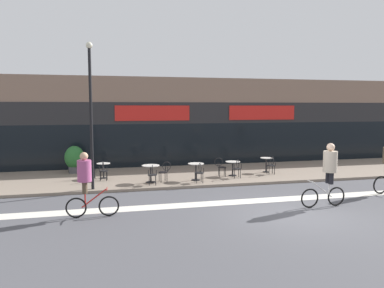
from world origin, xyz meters
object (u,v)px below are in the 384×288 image
bistro_table_1 (151,170)px  cafe_chair_1_near (152,173)px  cafe_chair_0_side (90,168)px  cafe_chair_3_side (220,166)px  cafe_chair_0_near (103,170)px  bistro_table_3 (233,165)px  cyclist_1 (86,179)px  cafe_chair_3_near (237,167)px  bistro_table_2 (196,168)px  lamp_post (91,107)px  bistro_table_4 (266,162)px  planter_pot (75,159)px  cafe_chair_1_side (165,170)px  cafe_chair_2_near (199,171)px  cafe_chair_4_near (271,164)px  bistro_table_0 (103,168)px  cyclist_2 (329,169)px

bistro_table_1 → cafe_chair_1_near: size_ratio=0.87×
cafe_chair_0_side → cafe_chair_3_side: size_ratio=1.00×
cafe_chair_1_near → cafe_chair_0_near: bearing=60.7°
bistro_table_3 → cyclist_1: size_ratio=0.35×
cafe_chair_0_near → cafe_chair_3_side: (5.51, -0.18, 0.00)m
cafe_chair_1_near → cafe_chair_3_near: size_ratio=1.00×
bistro_table_2 → cafe_chair_0_side: size_ratio=0.86×
bistro_table_2 → lamp_post: (-4.55, -0.80, 2.80)m
cafe_chair_3_near → cafe_chair_3_side: 0.89m
bistro_table_1 → cafe_chair_0_near: bearing=157.4°
bistro_table_2 → bistro_table_4: (4.02, 1.19, -0.03)m
planter_pot → cafe_chair_1_near: bearing=-48.9°
cafe_chair_1_near → cafe_chair_3_side: bearing=-62.9°
bistro_table_2 → cafe_chair_1_near: bearing=-163.4°
cafe_chair_1_side → bistro_table_2: bearing=171.5°
bistro_table_3 → cafe_chair_0_near: bearing=178.3°
bistro_table_2 → cafe_chair_2_near: cafe_chair_2_near is taller
bistro_table_3 → cafe_chair_2_near: bearing=-147.3°
bistro_table_1 → bistro_table_3: (4.09, 0.66, -0.05)m
cafe_chair_0_near → cafe_chair_3_near: size_ratio=1.00×
bistro_table_3 → cafe_chair_0_side: (-6.75, 0.80, 0.01)m
bistro_table_3 → bistro_table_2: bearing=-161.7°
cafe_chair_1_side → cafe_chair_3_side: same height
bistro_table_3 → cafe_chair_1_side: cafe_chair_1_side is taller
cafe_chair_1_side → cafe_chair_4_near: bearing=177.9°
lamp_post → cafe_chair_2_near: bearing=2.2°
bistro_table_0 → planter_pot: planter_pot is taller
cafe_chair_2_near → cyclist_2: bearing=-141.6°
bistro_table_4 → cafe_chair_2_near: cafe_chair_2_near is taller
bistro_table_3 → planter_pot: planter_pot is taller
cafe_chair_0_side → bistro_table_0: bearing=-6.7°
bistro_table_2 → cyclist_1: cyclist_1 is taller
cafe_chair_1_near → cafe_chair_0_side: bearing=58.4°
cafe_chair_0_near → planter_pot: size_ratio=0.66×
cafe_chair_2_near → cafe_chair_3_near: bearing=-71.5°
bistro_table_2 → cafe_chair_0_near: 4.21m
cafe_chair_1_side → cyclist_2: size_ratio=0.41×
cafe_chair_1_near → cafe_chair_4_near: 6.21m
cafe_chair_1_side → cafe_chair_4_near: 5.49m
cafe_chair_2_near → bistro_table_0: bearing=62.9°
cafe_chair_0_near → cafe_chair_1_near: 2.52m
cafe_chair_0_near → cafe_chair_1_near: bearing=-119.7°
bistro_table_2 → bistro_table_0: bearing=160.2°
cafe_chair_3_side → cafe_chair_4_near: size_ratio=1.00×
bistro_table_0 → cafe_chair_0_near: 0.63m
bistro_table_1 → cyclist_2: 7.52m
cafe_chair_3_near → cafe_chair_0_near: bearing=86.7°
bistro_table_0 → bistro_table_2: size_ratio=0.92×
cafe_chair_1_near → cyclist_1: cyclist_1 is taller
bistro_table_1 → lamp_post: (-2.48, -0.81, 2.80)m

